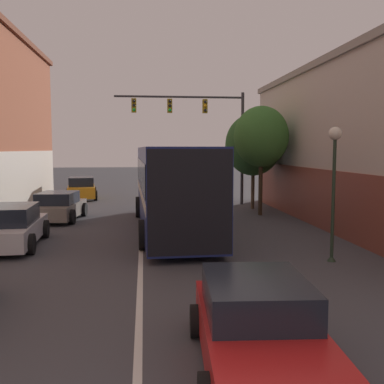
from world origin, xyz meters
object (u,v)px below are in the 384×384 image
(parked_car_left_far, at_px, (81,188))
(street_tree_near, at_px, (261,137))
(street_lamp, at_px, (334,173))
(parked_car_left_distant, at_px, (12,227))
(hatchback_foreground, at_px, (258,327))
(parked_car_left_mid, at_px, (59,207))
(traffic_signal_gantry, at_px, (201,122))
(street_tree_far, at_px, (253,145))
(bus, at_px, (171,184))

(parked_car_left_far, distance_m, street_tree_near, 13.52)
(street_lamp, height_order, street_tree_near, street_tree_near)
(parked_car_left_far, xyz_separation_m, parked_car_left_distant, (-0.31, -14.82, -0.02))
(parked_car_left_far, bearing_deg, hatchback_foreground, -173.78)
(parked_car_left_mid, distance_m, traffic_signal_gantry, 9.90)
(street_lamp, relative_size, street_tree_far, 0.75)
(hatchback_foreground, relative_size, street_tree_near, 0.74)
(parked_car_left_far, bearing_deg, parked_car_left_mid, 173.73)
(parked_car_left_mid, relative_size, parked_car_left_distant, 0.91)
(street_lamp, bearing_deg, parked_car_left_mid, 137.31)
(bus, height_order, parked_car_left_mid, bus)
(hatchback_foreground, bearing_deg, parked_car_left_mid, 24.44)
(bus, xyz_separation_m, street_lamp, (4.39, -5.77, 0.73))
(bus, bearing_deg, parked_car_left_far, 21.76)
(hatchback_foreground, xyz_separation_m, traffic_signal_gantry, (1.67, 19.94, 4.29))
(street_tree_near, height_order, street_tree_far, street_tree_near)
(parked_car_left_distant, relative_size, traffic_signal_gantry, 0.59)
(parked_car_left_mid, height_order, parked_car_left_distant, parked_car_left_distant)
(bus, distance_m, parked_car_left_far, 13.29)
(parked_car_left_distant, relative_size, street_tree_far, 0.85)
(hatchback_foreground, distance_m, traffic_signal_gantry, 20.46)
(traffic_signal_gantry, bearing_deg, street_tree_near, -61.55)
(parked_car_left_mid, height_order, traffic_signal_gantry, traffic_signal_gantry)
(street_lamp, relative_size, street_tree_near, 0.73)
(bus, height_order, street_lamp, street_lamp)
(street_tree_far, bearing_deg, parked_car_left_mid, -163.07)
(street_lamp, xyz_separation_m, street_tree_near, (0.29, 9.35, 1.29))
(hatchback_foreground, height_order, street_tree_near, street_tree_near)
(hatchback_foreground, bearing_deg, bus, 6.36)
(street_tree_near, bearing_deg, bus, -142.57)
(traffic_signal_gantry, bearing_deg, parked_car_left_far, 151.67)
(hatchback_foreground, xyz_separation_m, parked_car_left_mid, (-5.67, 14.85, 0.01))
(street_tree_near, bearing_deg, parked_car_left_far, 139.39)
(parked_car_left_mid, xyz_separation_m, street_tree_far, (9.98, 3.04, 2.91))
(street_tree_near, bearing_deg, parked_car_left_distant, -148.61)
(parked_car_left_far, relative_size, parked_car_left_distant, 1.02)
(bus, height_order, street_tree_near, street_tree_near)
(hatchback_foreground, relative_size, parked_car_left_mid, 0.99)
(parked_car_left_far, bearing_deg, parked_car_left_distant, 171.28)
(traffic_signal_gantry, bearing_deg, street_tree_far, -37.85)
(bus, bearing_deg, street_lamp, -144.47)
(parked_car_left_mid, bearing_deg, street_tree_near, -81.18)
(parked_car_left_distant, height_order, street_lamp, street_lamp)
(hatchback_foreground, height_order, parked_car_left_mid, same)
(bus, relative_size, street_lamp, 2.96)
(parked_car_left_mid, xyz_separation_m, street_lamp, (9.48, -8.75, 1.99))
(parked_car_left_mid, relative_size, traffic_signal_gantry, 0.53)
(bus, distance_m, street_tree_far, 7.93)
(traffic_signal_gantry, bearing_deg, parked_car_left_mid, -145.28)
(bus, height_order, traffic_signal_gantry, traffic_signal_gantry)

